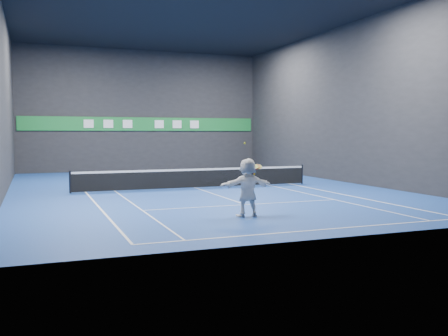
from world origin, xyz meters
name	(u,v)px	position (x,y,z in m)	size (l,w,h in m)	color
ground	(196,188)	(0.00, 0.00, 0.00)	(26.00, 26.00, 0.00)	#1A3F92
ceiling	(195,10)	(0.00, 0.00, 9.00)	(26.00, 26.00, 0.00)	black
wall_back	(143,111)	(0.00, 13.00, 4.50)	(18.00, 0.10, 9.00)	#252528
wall_front	(345,70)	(0.00, -13.00, 4.50)	(18.00, 0.10, 9.00)	#252528
wall_left	(2,95)	(-9.00, 0.00, 4.50)	(0.10, 26.00, 9.00)	#252528
wall_right	(346,104)	(9.00, 0.00, 4.50)	(0.10, 26.00, 9.00)	#252528
baseline_near	(320,230)	(0.00, -11.89, 0.00)	(10.98, 0.08, 0.01)	white
baseline_far	(147,171)	(0.00, 11.89, 0.00)	(10.98, 0.08, 0.01)	white
sideline_doubles_left	(86,193)	(-5.49, 0.00, 0.00)	(0.08, 23.78, 0.01)	white
sideline_doubles_right	(291,184)	(5.49, 0.00, 0.00)	(0.08, 23.78, 0.01)	white
sideline_singles_left	(115,191)	(-4.11, 0.00, 0.00)	(0.06, 23.78, 0.01)	white
sideline_singles_right	(268,185)	(4.11, 0.00, 0.00)	(0.06, 23.78, 0.01)	white
service_line_near	(246,205)	(0.00, -6.40, 0.00)	(8.23, 0.06, 0.01)	white
service_line_far	(165,178)	(0.00, 6.40, 0.00)	(8.23, 0.06, 0.01)	white
center_service_line	(196,188)	(0.00, 0.00, 0.00)	(0.06, 12.80, 0.01)	white
player	(247,187)	(-1.04, -8.95, 0.99)	(1.84, 0.58, 1.98)	white
tennis_ball	(245,143)	(-1.15, -8.97, 2.48)	(0.07, 0.07, 0.07)	#CACF22
tennis_net	(196,178)	(0.00, 0.00, 0.54)	(12.50, 0.10, 1.07)	black
sponsor_banner	(143,124)	(0.00, 12.93, 3.50)	(17.64, 0.11, 1.00)	#1B7F34
tennis_racket	(256,168)	(-0.71, -8.90, 1.63)	(0.46, 0.37, 0.52)	red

